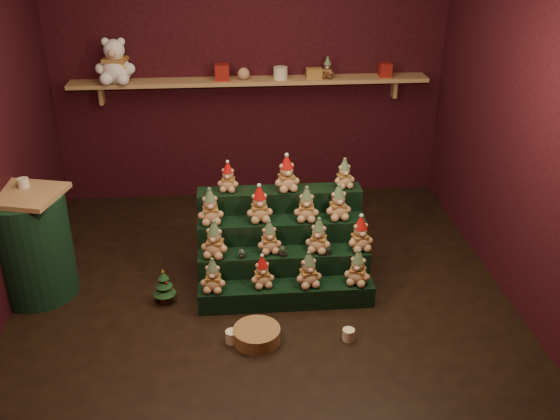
{
  "coord_description": "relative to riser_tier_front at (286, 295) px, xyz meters",
  "views": [
    {
      "loc": [
        -0.22,
        -4.32,
        2.92
      ],
      "look_at": [
        0.16,
        0.25,
        0.65
      ],
      "focal_mm": 40.0,
      "sensor_mm": 36.0,
      "label": 1
    }
  ],
  "objects": [
    {
      "name": "riser_tier_back",
      "position": [
        0.0,
        0.66,
        0.27
      ],
      "size": [
        1.4,
        0.22,
        0.72
      ],
      "primitive_type": "cube",
      "color": "black",
      "rests_on": "ground"
    },
    {
      "name": "teddy_9",
      "position": [
        -0.18,
        0.45,
        0.6
      ],
      "size": [
        0.23,
        0.21,
        0.3
      ],
      "primitive_type": null,
      "rotation": [
        0.0,
        0.0,
        0.08
      ],
      "color": "tan",
      "rests_on": "riser_tier_midback"
    },
    {
      "name": "brown_bear",
      "position": [
        0.59,
        2.01,
        1.33
      ],
      "size": [
        0.17,
        0.16,
        0.2
      ],
      "primitive_type": null,
      "rotation": [
        0.0,
        0.0,
        -0.19
      ],
      "color": "#492818",
      "rests_on": "back_shelf"
    },
    {
      "name": "back_wall",
      "position": [
        -0.18,
        2.22,
        1.31
      ],
      "size": [
        4.0,
        0.1,
        2.8
      ],
      "primitive_type": "cube",
      "color": "black",
      "rests_on": "ground"
    },
    {
      "name": "snow_globe_c",
      "position": [
        0.35,
        0.16,
        0.31
      ],
      "size": [
        0.06,
        0.06,
        0.08
      ],
      "color": "black",
      "rests_on": "riser_tier_midfront"
    },
    {
      "name": "teddy_0",
      "position": [
        -0.58,
        -0.02,
        0.23
      ],
      "size": [
        0.22,
        0.2,
        0.28
      ],
      "primitive_type": null,
      "rotation": [
        0.0,
        0.0,
        -0.13
      ],
      "color": "tan",
      "rests_on": "riser_tier_front"
    },
    {
      "name": "teddy_4",
      "position": [
        -0.56,
        0.21,
        0.42
      ],
      "size": [
        0.26,
        0.25,
        0.3
      ],
      "primitive_type": null,
      "rotation": [
        0.0,
        0.0,
        -0.27
      ],
      "color": "tan",
      "rests_on": "riser_tier_midfront"
    },
    {
      "name": "mug_left",
      "position": [
        -0.44,
        -0.45,
        -0.04
      ],
      "size": [
        0.1,
        0.1,
        0.1
      ],
      "primitive_type": "cylinder",
      "color": "#F3ECB3",
      "rests_on": "ground"
    },
    {
      "name": "snow_globe_b",
      "position": [
        -0.01,
        0.16,
        0.31
      ],
      "size": [
        0.07,
        0.07,
        0.09
      ],
      "color": "black",
      "rests_on": "riser_tier_midfront"
    },
    {
      "name": "mini_christmas_tree",
      "position": [
        -0.98,
        0.11,
        0.06
      ],
      "size": [
        0.18,
        0.18,
        0.31
      ],
      "rotation": [
        0.0,
        0.0,
        0.29
      ],
      "color": "#473319",
      "rests_on": "ground"
    },
    {
      "name": "shelf_plush_ball",
      "position": [
        -0.25,
        2.02,
        1.29
      ],
      "size": [
        0.12,
        0.12,
        0.12
      ],
      "primitive_type": "sphere",
      "color": "tan",
      "rests_on": "back_shelf"
    },
    {
      "name": "right_wall",
      "position": [
        1.87,
        0.17,
        1.31
      ],
      "size": [
        0.1,
        4.0,
        2.8
      ],
      "primitive_type": "cube",
      "color": "black",
      "rests_on": "ground"
    },
    {
      "name": "ground",
      "position": [
        -0.18,
        0.17,
        -0.09
      ],
      "size": [
        4.0,
        4.0,
        0.0
      ],
      "primitive_type": "plane",
      "color": "black",
      "rests_on": "ground"
    },
    {
      "name": "gift_tin_red_a",
      "position": [
        -0.46,
        2.02,
        1.31
      ],
      "size": [
        0.14,
        0.14,
        0.16
      ],
      "primitive_type": "cube",
      "color": "maroon",
      "rests_on": "back_shelf"
    },
    {
      "name": "riser_tier_front",
      "position": [
        0.0,
        0.0,
        0.0
      ],
      "size": [
        1.4,
        0.22,
        0.18
      ],
      "primitive_type": "cube",
      "color": "black",
      "rests_on": "ground"
    },
    {
      "name": "scarf_gift_box",
      "position": [
        0.46,
        2.02,
        1.28
      ],
      "size": [
        0.16,
        0.1,
        0.1
      ],
      "primitive_type": "cube",
      "color": "#C6581C",
      "rests_on": "back_shelf"
    },
    {
      "name": "teddy_3",
      "position": [
        0.57,
        -0.01,
        0.24
      ],
      "size": [
        0.26,
        0.25,
        0.29
      ],
      "primitive_type": null,
      "rotation": [
        0.0,
        0.0,
        -0.38
      ],
      "color": "tan",
      "rests_on": "riser_tier_front"
    },
    {
      "name": "front_wall",
      "position": [
        -0.18,
        -1.88,
        1.31
      ],
      "size": [
        4.0,
        0.1,
        2.8
      ],
      "primitive_type": "cube",
      "color": "black",
      "rests_on": "ground"
    },
    {
      "name": "gift_tin_red_b",
      "position": [
        1.19,
        2.02,
        1.3
      ],
      "size": [
        0.12,
        0.12,
        0.14
      ],
      "primitive_type": "cube",
      "color": "maroon",
      "rests_on": "back_shelf"
    },
    {
      "name": "side_table",
      "position": [
        -2.03,
        0.34,
        0.36
      ],
      "size": [
        0.71,
        0.64,
        0.92
      ],
      "rotation": [
        0.0,
        0.0,
        -0.26
      ],
      "color": "tan",
      "rests_on": "ground"
    },
    {
      "name": "teddy_8",
      "position": [
        -0.59,
        0.44,
        0.6
      ],
      "size": [
        0.23,
        0.21,
        0.3
      ],
      "primitive_type": null,
      "rotation": [
        0.0,
        0.0,
        0.09
      ],
      "color": "tan",
      "rests_on": "riser_tier_midback"
    },
    {
      "name": "teddy_14",
      "position": [
        0.55,
        0.67,
        0.76
      ],
      "size": [
        0.21,
        0.2,
        0.25
      ],
      "primitive_type": null,
      "rotation": [
        0.0,
        0.0,
        0.2
      ],
      "color": "tan",
      "rests_on": "riser_tier_back"
    },
    {
      "name": "teddy_11",
      "position": [
        0.47,
        0.44,
        0.6
      ],
      "size": [
        0.24,
        0.22,
        0.3
      ],
      "primitive_type": null,
      "rotation": [
        0.0,
        0.0,
        0.13
      ],
      "color": "tan",
      "rests_on": "riser_tier_midback"
    },
    {
      "name": "teddy_6",
      "position": [
        0.28,
        0.22,
        0.41
      ],
      "size": [
        0.26,
        0.24,
        0.29
      ],
      "primitive_type": null,
      "rotation": [
        0.0,
        0.0,
        -0.35
      ],
      "color": "tan",
      "rests_on": "riser_tier_midfront"
    },
    {
      "name": "wicker_basket",
      "position": [
        -0.26,
        -0.45,
        -0.04
      ],
      "size": [
        0.36,
        0.36,
        0.11
      ],
      "primitive_type": "cylinder",
      "rotation": [
        0.0,
        0.0,
        0.02
      ],
      "color": "olive",
      "rests_on": "ground"
    },
    {
      "name": "snow_globe_a",
      "position": [
        -0.34,
        0.16,
        0.31
      ],
      "size": [
        0.06,
        0.06,
        0.08
      ],
      "color": "black",
      "rests_on": "riser_tier_midfront"
    },
    {
      "name": "table_ornament",
      "position": [
        -2.03,
        0.44,
        0.86
      ],
      "size": [
        0.09,
        0.09,
        0.07
      ],
      "primitive_type": "cylinder",
      "color": "beige",
      "rests_on": "side_table"
    },
    {
      "name": "teddy_2",
      "position": [
        0.17,
        -0.01,
        0.24
      ],
      "size": [
        0.24,
        0.23,
        0.29
      ],
      "primitive_type": null,
      "rotation": [
        0.0,
        0.0,
        0.21
      ],
      "color": "tan",
      "rests_on": "riser_tier_front"
    },
    {
      "name": "riser_tier_midfront",
      "position": [
        0.0,
        0.22,
        0.09
      ],
      "size": [
        1.4,
        0.22,
        0.36
      ],
      "primitive_type": "cube",
      "color": "black",
      "rests_on": "ground"
    },
    {
      "name": "riser_tier_midback",
      "position": [
        0.0,
        0.44,
        0.18
      ],
      "size": [
        1.4,
        0.22,
        0.54
      ],
      "primitive_type": "cube",
      "color": "black",
      "rests_on": "ground"
    },
    {
      "name": "teddy_7",
      "position": [
        0.62,
        0.21,
        0.42
      ],
      "size": [
        0.25,
        0.23,
        0.29
      ],
      "primitive_type": null,
      "rotation": [
        0.0,
        0.0,
        0.21
      ],
      "color": "tan",
      "rests_on": "riser_tier_midfront"
    },
    {
      "name": "teddy_1",
      "position": [
        -0.19,
        0.02,
        0.22
      ],
      "size": [
        0.21,
        0.2,
        0.26
      ],
      "primitive_type": null,
      "rotation": [
        0.0,
        0.0,
        0.17
      ],
      "color": "tan",
      "rests_on": "riser_tier_front"
    },
    {
      "name": "teddy_5",
      "position": [
        -0.12,
        0.24,
        0.41
      ],
      "size": [
        0.22,
        0.2,
        0.27
      ],
      "primitive_type": null,
      "rotation": [
        0.0,
        0.0,
        0.12
      ],
      "color": "tan",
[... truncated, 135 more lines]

